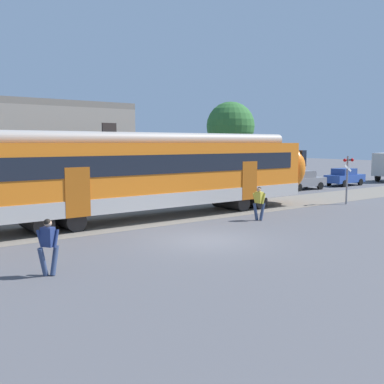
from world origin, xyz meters
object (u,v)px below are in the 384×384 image
Objects in this scene: parked_car_white at (266,184)px; crossing_signal at (348,172)px; pedestrian_navy at (48,243)px; pedestrian_yellow at (259,200)px; parked_car_grey at (302,180)px; parked_car_blue at (345,177)px.

crossing_signal is at bearing -90.52° from parked_car_white.
pedestrian_navy is 0.56× the size of crossing_signal.
crossing_signal reaches higher than pedestrian_yellow.
pedestrian_navy is 1.00× the size of pedestrian_yellow.
parked_car_white is (8.64, 7.83, -0.21)m from pedestrian_yellow.
pedestrian_navy is 27.32m from parked_car_grey.
crossing_signal is (8.57, 0.91, 1.02)m from pedestrian_yellow.
parked_car_white is at bearing -173.94° from parked_car_grey.
crossing_signal is (-0.06, -6.92, 1.23)m from parked_car_white.
pedestrian_yellow reaches higher than parked_car_blue.
pedestrian_navy is at bearing -155.50° from parked_car_grey.
parked_car_white is 1.01× the size of parked_car_blue.
parked_car_blue is at bearing 2.69° from parked_car_white.
parked_car_grey is (13.35, 8.33, -0.21)m from pedestrian_yellow.
crossing_signal is (-4.77, -7.42, 1.23)m from parked_car_grey.
parked_car_grey is 8.91m from crossing_signal.
pedestrian_yellow is 20.87m from parked_car_blue.
parked_car_white is (20.15, 10.83, -0.18)m from pedestrian_navy.
parked_car_white is at bearing 89.48° from crossing_signal.
pedestrian_yellow is at bearing -173.92° from crossing_signal.
parked_car_grey is 1.36× the size of crossing_signal.
parked_car_grey is (4.71, 0.50, 0.00)m from parked_car_white.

